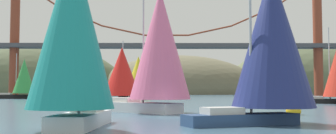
{
  "coord_description": "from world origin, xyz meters",
  "views": [
    {
      "loc": [
        -0.58,
        -25.78,
        1.86
      ],
      "look_at": [
        0.0,
        44.77,
        5.94
      ],
      "focal_mm": 41.85,
      "sensor_mm": 36.0,
      "label": 1
    }
  ],
  "objects_px": {
    "sailboat_green_sail": "(23,78)",
    "sailboat_pink_spinnaker": "(158,48)",
    "channel_buoy": "(293,110)",
    "sailboat_navy_sail": "(271,40)",
    "sailboat_teal_sail": "(73,31)",
    "sailboat_red_spinnaker": "(122,73)",
    "sailboat_yellow_sail": "(139,76)"
  },
  "relations": [
    {
      "from": "sailboat_green_sail",
      "to": "sailboat_pink_spinnaker",
      "type": "bearing_deg",
      "value": -60.03
    },
    {
      "from": "channel_buoy",
      "to": "sailboat_green_sail",
      "type": "bearing_deg",
      "value": 126.96
    },
    {
      "from": "sailboat_green_sail",
      "to": "channel_buoy",
      "type": "distance_m",
      "value": 64.38
    },
    {
      "from": "sailboat_pink_spinnaker",
      "to": "sailboat_navy_sail",
      "type": "xyz_separation_m",
      "value": [
        6.34,
        -9.6,
        -0.56
      ]
    },
    {
      "from": "sailboat_green_sail",
      "to": "channel_buoy",
      "type": "xyz_separation_m",
      "value": [
        38.63,
        -51.35,
        -3.91
      ]
    },
    {
      "from": "sailboat_teal_sail",
      "to": "sailboat_navy_sail",
      "type": "bearing_deg",
      "value": 19.72
    },
    {
      "from": "sailboat_pink_spinnaker",
      "to": "sailboat_green_sail",
      "type": "bearing_deg",
      "value": 119.97
    },
    {
      "from": "sailboat_green_sail",
      "to": "sailboat_navy_sail",
      "type": "height_order",
      "value": "sailboat_green_sail"
    },
    {
      "from": "sailboat_green_sail",
      "to": "sailboat_red_spinnaker",
      "type": "bearing_deg",
      "value": -49.17
    },
    {
      "from": "channel_buoy",
      "to": "sailboat_pink_spinnaker",
      "type": "bearing_deg",
      "value": 169.68
    },
    {
      "from": "sailboat_pink_spinnaker",
      "to": "sailboat_teal_sail",
      "type": "bearing_deg",
      "value": -105.51
    },
    {
      "from": "sailboat_green_sail",
      "to": "channel_buoy",
      "type": "bearing_deg",
      "value": -53.04
    },
    {
      "from": "sailboat_green_sail",
      "to": "sailboat_navy_sail",
      "type": "xyz_separation_m",
      "value": [
        34.89,
        -59.11,
        0.28
      ]
    },
    {
      "from": "sailboat_navy_sail",
      "to": "channel_buoy",
      "type": "height_order",
      "value": "sailboat_navy_sail"
    },
    {
      "from": "sailboat_teal_sail",
      "to": "channel_buoy",
      "type": "xyz_separation_m",
      "value": [
        13.73,
        11.34,
        -4.15
      ]
    },
    {
      "from": "sailboat_yellow_sail",
      "to": "sailboat_navy_sail",
      "type": "height_order",
      "value": "sailboat_yellow_sail"
    },
    {
      "from": "sailboat_yellow_sail",
      "to": "channel_buoy",
      "type": "height_order",
      "value": "sailboat_yellow_sail"
    },
    {
      "from": "sailboat_yellow_sail",
      "to": "channel_buoy",
      "type": "relative_size",
      "value": 3.89
    },
    {
      "from": "sailboat_yellow_sail",
      "to": "sailboat_navy_sail",
      "type": "relative_size",
      "value": 1.14
    },
    {
      "from": "sailboat_green_sail",
      "to": "sailboat_yellow_sail",
      "type": "height_order",
      "value": "sailboat_yellow_sail"
    },
    {
      "from": "sailboat_pink_spinnaker",
      "to": "sailboat_yellow_sail",
      "type": "height_order",
      "value": "sailboat_pink_spinnaker"
    },
    {
      "from": "sailboat_red_spinnaker",
      "to": "sailboat_navy_sail",
      "type": "xyz_separation_m",
      "value": [
        11.67,
        -32.24,
        0.44
      ]
    },
    {
      "from": "sailboat_teal_sail",
      "to": "sailboat_navy_sail",
      "type": "xyz_separation_m",
      "value": [
        9.99,
        3.58,
        0.05
      ]
    },
    {
      "from": "sailboat_teal_sail",
      "to": "sailboat_yellow_sail",
      "type": "relative_size",
      "value": 0.88
    },
    {
      "from": "sailboat_pink_spinnaker",
      "to": "sailboat_red_spinnaker",
      "type": "relative_size",
      "value": 1.29
    },
    {
      "from": "sailboat_teal_sail",
      "to": "sailboat_navy_sail",
      "type": "height_order",
      "value": "sailboat_navy_sail"
    },
    {
      "from": "sailboat_teal_sail",
      "to": "sailboat_red_spinnaker",
      "type": "xyz_separation_m",
      "value": [
        -1.68,
        35.82,
        -0.4
      ]
    },
    {
      "from": "sailboat_green_sail",
      "to": "sailboat_yellow_sail",
      "type": "xyz_separation_m",
      "value": [
        23.72,
        0.74,
        0.38
      ]
    },
    {
      "from": "sailboat_pink_spinnaker",
      "to": "sailboat_red_spinnaker",
      "type": "bearing_deg",
      "value": 103.26
    },
    {
      "from": "sailboat_teal_sail",
      "to": "sailboat_green_sail",
      "type": "xyz_separation_m",
      "value": [
        -24.9,
        62.69,
        -0.23
      ]
    },
    {
      "from": "sailboat_yellow_sail",
      "to": "sailboat_red_spinnaker",
      "type": "distance_m",
      "value": 27.62
    },
    {
      "from": "channel_buoy",
      "to": "sailboat_red_spinnaker",
      "type": "bearing_deg",
      "value": 122.19
    }
  ]
}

